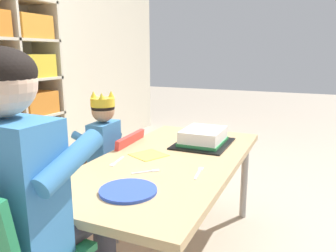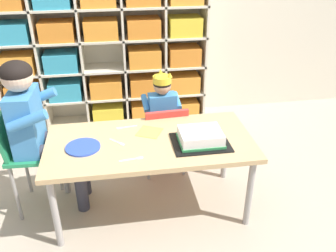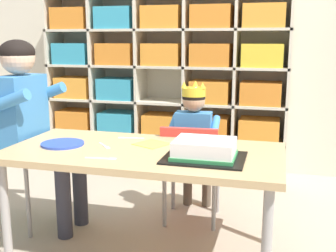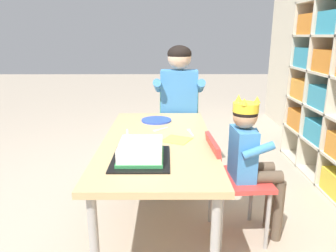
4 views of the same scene
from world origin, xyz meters
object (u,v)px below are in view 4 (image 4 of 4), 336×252
paper_plate_stack (156,120)px  fork_near_cake_tray (127,133)px  birthday_cake_on_tray (141,152)px  fork_beside_plate_stack (160,129)px  classroom_chair_blue (231,177)px  activity_table (158,147)px  fork_at_table_front_edge (190,132)px  child_with_crown (251,152)px  adult_helper_seated (179,97)px  classroom_chair_adult_side (179,118)px

paper_plate_stack → fork_near_cake_tray: size_ratio=1.48×
birthday_cake_on_tray → fork_beside_plate_stack: bearing=170.7°
classroom_chair_blue → fork_beside_plate_stack: (-0.36, -0.41, 0.18)m
activity_table → fork_at_table_front_edge: (-0.15, 0.21, 0.05)m
child_with_crown → birthday_cake_on_tray: size_ratio=2.32×
adult_helper_seated → birthday_cake_on_tray: 1.06m
birthday_cake_on_tray → paper_plate_stack: bearing=175.7°
fork_beside_plate_stack → birthday_cake_on_tray: bearing=-143.6°
classroom_chair_adult_side → fork_at_table_front_edge: bearing=-83.7°
classroom_chair_adult_side → paper_plate_stack: bearing=-111.8°
adult_helper_seated → fork_beside_plate_stack: 0.54m
paper_plate_stack → fork_at_table_front_edge: bearing=39.2°
activity_table → fork_at_table_front_edge: fork_at_table_front_edge is taller
activity_table → classroom_chair_adult_side: bearing=169.1°
classroom_chair_blue → birthday_cake_on_tray: bearing=104.8°
adult_helper_seated → paper_plate_stack: (0.29, -0.18, -0.12)m
child_with_crown → classroom_chair_blue: bearing=89.7°
classroom_chair_adult_side → fork_beside_plate_stack: (0.62, -0.15, 0.09)m
activity_table → classroom_chair_adult_side: (-0.83, 0.16, -0.03)m
adult_helper_seated → classroom_chair_adult_side: bearing=90.0°
fork_beside_plate_stack → paper_plate_stack: bearing=53.5°
classroom_chair_adult_side → birthday_cake_on_tray: size_ratio=2.02×
child_with_crown → fork_near_cake_tray: 0.77m
birthday_cake_on_tray → fork_at_table_front_edge: (-0.47, 0.28, -0.04)m
birthday_cake_on_tray → activity_table: bearing=166.5°
birthday_cake_on_tray → fork_near_cake_tray: birthday_cake_on_tray is taller
adult_helper_seated → fork_near_cake_tray: bearing=-118.5°
fork_near_cake_tray → fork_beside_plate_stack: bearing=-75.6°
activity_table → child_with_crown: (0.15, 0.52, 0.02)m
fork_at_table_front_edge → birthday_cake_on_tray: bearing=-39.6°
fork_near_cake_tray → classroom_chair_adult_side: bearing=-34.1°
child_with_crown → paper_plate_stack: 0.79m
activity_table → birthday_cake_on_tray: size_ratio=3.69×
child_with_crown → birthday_cake_on_tray: (0.17, -0.60, 0.06)m
classroom_chair_adult_side → fork_near_cake_tray: bearing=-114.6°
child_with_crown → fork_at_table_front_edge: (-0.30, -0.32, 0.03)m
classroom_chair_blue → child_with_crown: (-0.01, 0.10, 0.15)m
fork_at_table_front_edge → fork_beside_plate_stack: 0.21m
paper_plate_stack → fork_near_cake_tray: 0.35m
adult_helper_seated → paper_plate_stack: adult_helper_seated is taller
classroom_chair_adult_side → birthday_cake_on_tray: bearing=-99.2°
adult_helper_seated → fork_near_cake_tray: size_ratio=7.38×
adult_helper_seated → fork_beside_plate_stack: (0.51, -0.15, -0.12)m
classroom_chair_blue → child_with_crown: child_with_crown is taller
classroom_chair_blue → paper_plate_stack: classroom_chair_blue is taller
child_with_crown → fork_at_table_front_edge: size_ratio=5.87×
fork_at_table_front_edge → fork_near_cake_tray: bearing=-95.2°
activity_table → classroom_chair_adult_side: size_ratio=1.83×
classroom_chair_blue → fork_at_table_front_edge: classroom_chair_blue is taller
classroom_chair_adult_side → paper_plate_stack: size_ratio=3.38×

